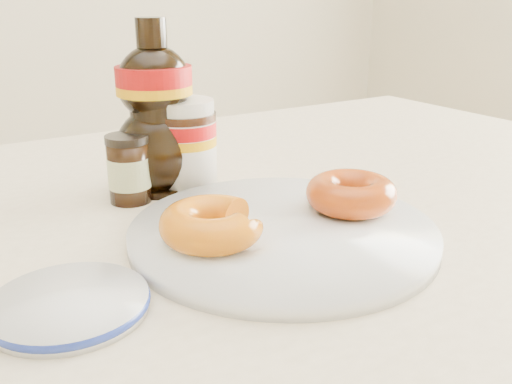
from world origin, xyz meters
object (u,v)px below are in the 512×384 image
donut_bitten (212,224)px  donut_whole (351,193)px  nutella_jar (185,141)px  plate (283,232)px  blue_rim_saucer (69,304)px  dark_jar (129,169)px  dining_table (218,283)px  syrup_bottle (156,108)px

donut_bitten → donut_whole: size_ratio=1.01×
nutella_jar → donut_whole: bearing=-62.8°
donut_bitten → nutella_jar: size_ratio=0.87×
plate → donut_whole: 0.09m
plate → donut_whole: donut_whole is taller
blue_rim_saucer → dark_jar: bearing=58.7°
dining_table → blue_rim_saucer: 0.24m
dark_jar → dining_table: bearing=-55.7°
nutella_jar → donut_bitten: bearing=-108.6°
blue_rim_saucer → donut_whole: bearing=4.7°
dining_table → donut_bitten: bearing=-120.6°
nutella_jar → blue_rim_saucer: (-0.20, -0.22, -0.05)m
donut_bitten → blue_rim_saucer: bearing=175.1°
donut_bitten → dark_jar: (-0.01, 0.18, 0.01)m
dining_table → dark_jar: size_ratio=17.68×
donut_bitten → dark_jar: bearing=77.3°
blue_rim_saucer → syrup_bottle: bearing=53.0°
donut_bitten → syrup_bottle: 0.21m
dining_table → plate: plate is taller
dark_jar → blue_rim_saucer: 0.25m
plate → dark_jar: dark_jar is taller
plate → donut_bitten: (-0.08, 0.01, 0.02)m
dining_table → plate: (0.03, -0.09, 0.09)m
donut_bitten → plate: bearing=-20.5°
syrup_bottle → dark_jar: 0.08m
donut_whole → dark_jar: dark_jar is taller
donut_bitten → nutella_jar: 0.20m
dining_table → donut_bitten: size_ratio=14.50×
dark_jar → nutella_jar: bearing=7.5°
plate → blue_rim_saucer: size_ratio=2.44×
dining_table → nutella_jar: 0.18m
donut_whole → syrup_bottle: (-0.13, 0.20, 0.07)m
donut_whole → dark_jar: size_ratio=1.21×
plate → dark_jar: 0.21m
syrup_bottle → blue_rim_saucer: 0.30m
donut_whole → dark_jar: (-0.18, 0.18, 0.01)m
dark_jar → blue_rim_saucer: size_ratio=0.64×
dining_table → donut_whole: size_ratio=14.60×
donut_bitten → blue_rim_saucer: 0.14m
plate → nutella_jar: nutella_jar is taller
donut_bitten → donut_whole: (0.16, -0.00, 0.00)m
dining_table → blue_rim_saucer: size_ratio=11.30×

